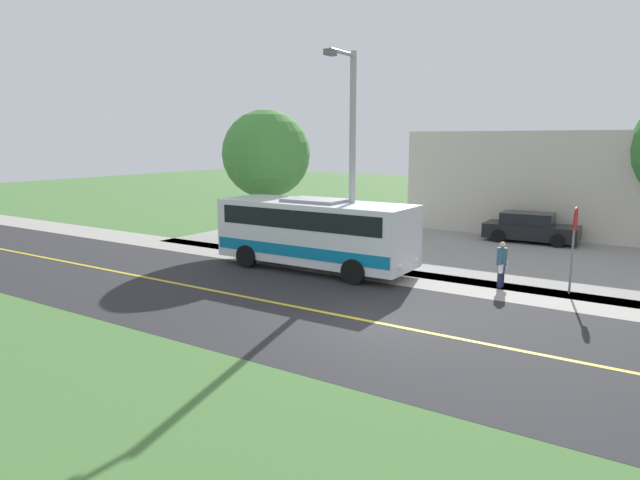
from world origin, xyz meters
TOP-DOWN VIEW (x-y plane):
  - ground_plane at (0.00, 0.00)m, footprint 120.00×120.00m
  - road_surface at (0.00, 0.00)m, footprint 8.00×100.00m
  - sidewalk at (-5.20, 0.00)m, footprint 2.40×100.00m
  - parking_lot_surface at (-12.40, 3.00)m, footprint 14.00×36.00m
  - road_centre_line at (0.00, 0.00)m, footprint 0.16×100.00m
  - shuttle_bus_front at (-4.57, -5.08)m, footprint 2.80×7.93m
  - pedestrian_with_bags at (-5.69, 1.79)m, footprint 0.72×0.34m
  - stop_sign at (-6.10, 3.93)m, footprint 0.76×0.07m
  - street_light_pole at (-4.88, -3.71)m, footprint 1.97×0.24m
  - parked_car_near at (-15.22, 0.63)m, footprint 2.14×4.46m
  - tree_curbside at (-7.40, -9.67)m, footprint 4.08×4.08m

SIDE VIEW (x-z plane):
  - ground_plane at x=0.00m, z-range 0.00..0.00m
  - sidewalk at x=-5.20m, z-range 0.00..0.01m
  - parking_lot_surface at x=-12.40m, z-range 0.00..0.01m
  - road_surface at x=0.00m, z-range 0.00..0.01m
  - road_centre_line at x=0.00m, z-range 0.01..0.01m
  - parked_car_near at x=-15.22m, z-range -0.04..1.41m
  - pedestrian_with_bags at x=-5.69m, z-range 0.05..1.64m
  - shuttle_bus_front at x=-4.57m, z-range 0.15..2.91m
  - stop_sign at x=-6.10m, z-range 0.52..3.40m
  - tree_curbside at x=-7.40m, z-range 1.13..7.51m
  - street_light_pole at x=-4.88m, z-range 0.41..8.55m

